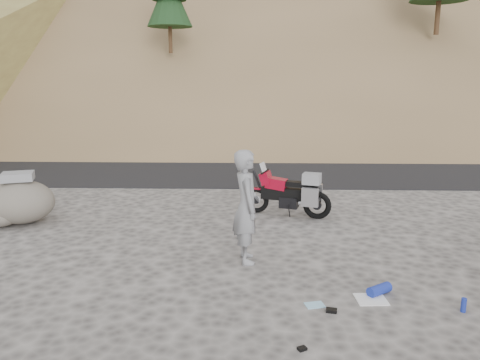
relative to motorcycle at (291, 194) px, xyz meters
name	(u,v)px	position (x,y,z in m)	size (l,w,h in m)	color
ground	(269,265)	(-0.58, -2.90, -0.52)	(140.00, 140.00, 0.00)	#484542
road	(261,167)	(-0.58, 6.10, -0.52)	(120.00, 7.00, 0.05)	black
motorcycle	(291,194)	(0.00, 0.00, 0.00)	(2.00, 0.95, 1.23)	black
man	(246,260)	(-0.96, -2.73, -0.52)	(0.71, 0.47, 1.95)	gray
boulder	(20,201)	(-5.91, -0.71, -0.03)	(1.59, 1.40, 1.13)	#5D5950
small_rock	(1,215)	(-6.23, -0.96, -0.28)	(0.86, 0.79, 0.48)	#5D5950
gear_white_cloth	(371,299)	(0.84, -4.15, -0.52)	(0.43, 0.38, 0.01)	white
gear_blue_mat	(379,290)	(1.00, -3.98, -0.45)	(0.16, 0.16, 0.39)	#192B97
gear_bottle	(464,305)	(2.01, -4.46, -0.43)	(0.07, 0.07, 0.20)	#192B97
gear_glove_a	(332,310)	(0.22, -4.52, -0.50)	(0.15, 0.10, 0.04)	black
gear_glove_b	(302,349)	(-0.27, -5.44, -0.51)	(0.10, 0.08, 0.03)	black
gear_blue_cloth	(315,305)	(0.02, -4.34, -0.52)	(0.26, 0.19, 0.01)	#8FC2DD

